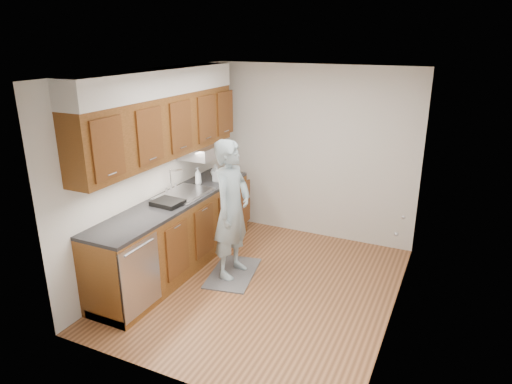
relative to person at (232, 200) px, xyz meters
The scene contains 14 objects.
floor 1.10m from the person, 14.87° to the right, with size 3.50×3.50×0.00m, color #9B623A.
ceiling 1.59m from the person, 14.87° to the right, with size 3.50×3.50×0.00m, color white.
wall_left 1.07m from the person, behind, with size 0.02×3.50×2.50m, color beige.
wall_right 1.99m from the person, ahead, with size 0.02×3.50×2.50m, color beige.
wall_back 1.71m from the person, 73.82° to the left, with size 3.00×0.02×2.50m, color beige.
counter 0.89m from the person, behind, with size 0.64×2.80×1.30m.
upper_cabinets 1.29m from the person, behind, with size 0.47×2.80×1.21m.
closet_door 1.97m from the person, ahead, with size 0.02×1.22×2.05m, color white.
floor_mat 0.98m from the person, 153.43° to the left, with size 0.53×0.90×0.02m, color slate.
person is the anchor object (origin of this frame).
soap_bottle_a 0.93m from the person, 147.48° to the left, with size 0.09×0.09×0.24m, color silver.
soap_bottle_b 0.96m from the person, 130.19° to the left, with size 0.10×0.10×0.22m, color silver.
soap_bottle_c 1.18m from the person, 129.39° to the left, with size 0.14×0.14×0.18m, color silver.
dish_rack 0.77m from the person, 153.87° to the right, with size 0.34×0.29×0.05m, color black.
Camera 1 is at (1.97, -4.40, 2.87)m, focal length 32.00 mm.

